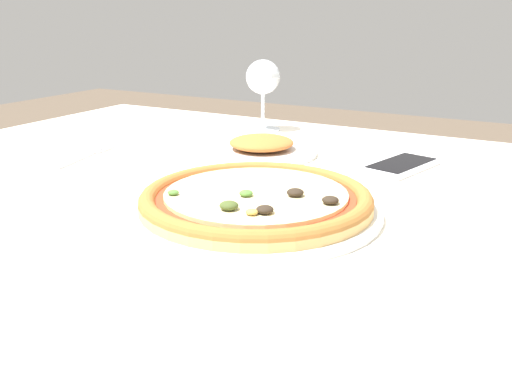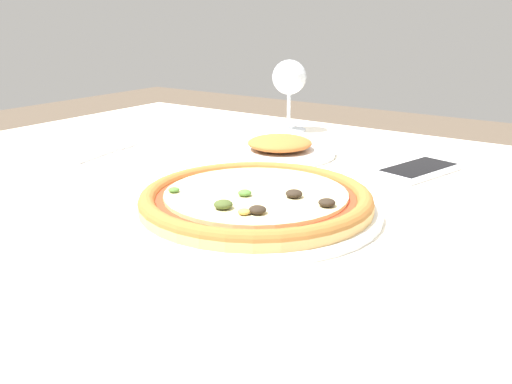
# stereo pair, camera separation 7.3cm
# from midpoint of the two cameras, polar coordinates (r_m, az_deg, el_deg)

# --- Properties ---
(dining_table) EXTENTS (1.18, 1.12, 0.75)m
(dining_table) POSITION_cam_midpoint_polar(r_m,az_deg,el_deg) (0.90, -5.13, -4.53)
(dining_table) COLOR #997047
(dining_table) RESTS_ON ground_plane
(pizza_plate) EXTENTS (0.33, 0.33, 0.04)m
(pizza_plate) POSITION_cam_midpoint_polar(r_m,az_deg,el_deg) (0.74, 2.85, -1.00)
(pizza_plate) COLOR white
(pizza_plate) RESTS_ON dining_table
(fork) EXTENTS (0.06, 0.17, 0.00)m
(fork) POSITION_cam_midpoint_polar(r_m,az_deg,el_deg) (1.09, -12.72, 3.95)
(fork) COLOR silver
(fork) RESTS_ON dining_table
(wine_glass_far_left) EXTENTS (0.08, 0.08, 0.15)m
(wine_glass_far_left) POSITION_cam_midpoint_polar(r_m,az_deg,el_deg) (1.24, 5.07, 11.04)
(wine_glass_far_left) COLOR silver
(wine_glass_far_left) RESTS_ON dining_table
(cell_phone) EXTENTS (0.10, 0.16, 0.01)m
(cell_phone) POSITION_cam_midpoint_polar(r_m,az_deg,el_deg) (0.97, 18.06, 2.08)
(cell_phone) COLOR white
(cell_phone) RESTS_ON dining_table
(side_plate) EXTENTS (0.20, 0.20, 0.03)m
(side_plate) POSITION_cam_midpoint_polar(r_m,az_deg,el_deg) (1.04, 4.41, 4.38)
(side_plate) COLOR white
(side_plate) RESTS_ON dining_table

